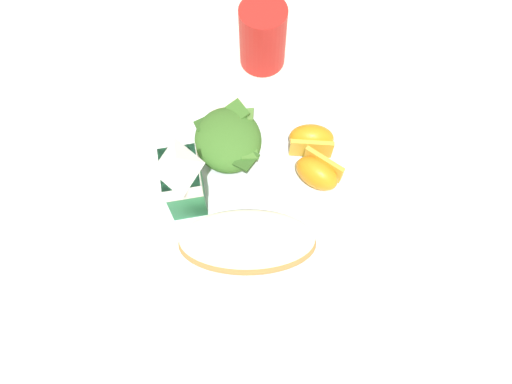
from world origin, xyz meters
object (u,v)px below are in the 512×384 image
(orange_wedge_middle, at_px, (311,139))
(orange_wedge_front, at_px, (317,172))
(white_plate, at_px, (256,197))
(milk_carton, at_px, (182,179))
(cheesy_pizza_bread, at_px, (247,242))
(drinking_red_cup, at_px, (263,37))
(paper_napkin, at_px, (192,373))
(green_salad_pile, at_px, (228,139))

(orange_wedge_middle, bearing_deg, orange_wedge_front, 176.20)
(white_plate, height_order, milk_carton, milk_carton)
(cheesy_pizza_bread, height_order, drinking_red_cup, drinking_red_cup)
(orange_wedge_middle, xyz_separation_m, paper_napkin, (-0.26, 0.20, -0.03))
(orange_wedge_middle, xyz_separation_m, drinking_red_cup, (0.17, 0.03, 0.01))
(orange_wedge_front, bearing_deg, paper_napkin, 137.26)
(milk_carton, bearing_deg, paper_napkin, 173.58)
(green_salad_pile, relative_size, orange_wedge_front, 1.65)
(green_salad_pile, bearing_deg, milk_carton, 136.24)
(cheesy_pizza_bread, distance_m, milk_carton, 0.11)
(white_plate, relative_size, milk_carton, 2.55)
(cheesy_pizza_bread, bearing_deg, orange_wedge_front, -54.06)
(cheesy_pizza_bread, relative_size, paper_napkin, 1.65)
(paper_napkin, bearing_deg, milk_carton, -6.42)
(white_plate, relative_size, orange_wedge_front, 4.10)
(drinking_red_cup, bearing_deg, cheesy_pizza_bread, 166.01)
(cheesy_pizza_bread, relative_size, orange_wedge_front, 2.65)
(white_plate, bearing_deg, milk_carton, 82.65)
(white_plate, bearing_deg, green_salad_pile, 16.77)
(green_salad_pile, xyz_separation_m, drinking_red_cup, (0.15, -0.08, 0.01))
(orange_wedge_front, relative_size, drinking_red_cup, 0.67)
(cheesy_pizza_bread, bearing_deg, drinking_red_cup, -13.99)
(green_salad_pile, height_order, milk_carton, milk_carton)
(milk_carton, relative_size, orange_wedge_middle, 1.64)
(orange_wedge_front, bearing_deg, cheesy_pizza_bread, 125.94)
(orange_wedge_middle, distance_m, drinking_red_cup, 0.18)
(orange_wedge_middle, bearing_deg, green_salad_pile, 79.83)
(cheesy_pizza_bread, distance_m, paper_napkin, 0.16)
(paper_napkin, bearing_deg, white_plate, -28.99)
(green_salad_pile, height_order, drinking_red_cup, drinking_red_cup)
(white_plate, distance_m, green_salad_pile, 0.09)
(milk_carton, distance_m, orange_wedge_front, 0.18)
(milk_carton, height_order, paper_napkin, milk_carton)
(cheesy_pizza_bread, height_order, orange_wedge_middle, orange_wedge_middle)
(orange_wedge_front, height_order, paper_napkin, orange_wedge_front)
(orange_wedge_front, bearing_deg, drinking_red_cup, 8.03)
(cheesy_pizza_bread, height_order, paper_napkin, cheesy_pizza_bread)
(green_salad_pile, bearing_deg, orange_wedge_front, -123.19)
(orange_wedge_middle, bearing_deg, paper_napkin, 142.78)
(orange_wedge_front, bearing_deg, orange_wedge_middle, -3.80)
(orange_wedge_front, distance_m, paper_napkin, 0.29)
(milk_carton, height_order, drinking_red_cup, milk_carton)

